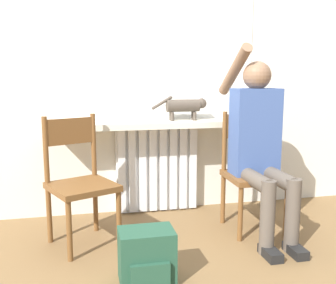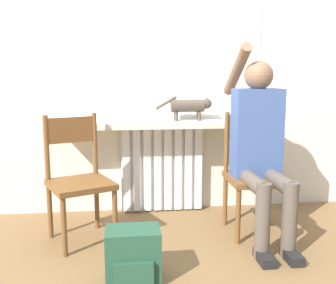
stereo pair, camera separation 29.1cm
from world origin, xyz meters
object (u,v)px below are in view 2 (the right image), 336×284
at_px(chair_right, 254,173).
at_px(backpack, 133,255).
at_px(cat, 190,106).
at_px(person, 261,143).
at_px(chair_left, 78,178).

xyz_separation_m(chair_right, backpack, (-0.92, -0.64, -0.30)).
relative_size(cat, backpack, 1.51).
relative_size(person, backpack, 4.47).
bearing_deg(chair_left, person, -28.83).
distance_m(cat, backpack, 1.42).
relative_size(chair_right, person, 0.64).
bearing_deg(backpack, chair_left, 119.78).
bearing_deg(cat, person, -53.26).
distance_m(chair_left, chair_right, 1.28).
xyz_separation_m(cat, backpack, (-0.51, -1.08, -0.77)).
relative_size(chair_left, backpack, 2.87).
relative_size(chair_right, cat, 1.91).
xyz_separation_m(person, cat, (-0.41, 0.55, 0.22)).
distance_m(person, cat, 0.72).
bearing_deg(person, backpack, -150.30).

